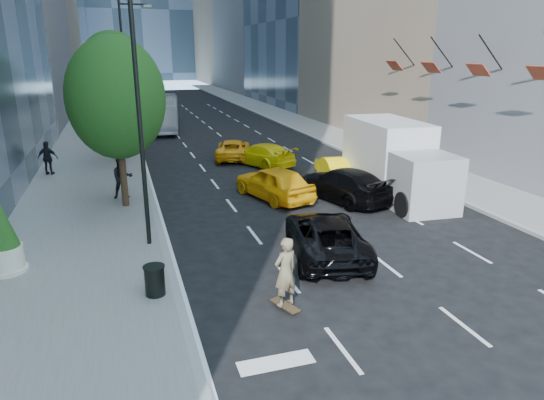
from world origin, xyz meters
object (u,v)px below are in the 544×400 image
object	(u,v)px
black_sedan_mercedes	(343,184)
city_bus	(164,113)
planter_shrub	(2,235)
skateboarder	(285,277)
box_truck	(396,159)
black_sedan_lincoln	(326,235)
trash_can	(155,281)

from	to	relation	value
black_sedan_mercedes	city_bus	size ratio (longest dim) A/B	0.51
black_sedan_mercedes	planter_shrub	world-z (taller)	planter_shrub
skateboarder	black_sedan_mercedes	size ratio (longest dim) A/B	0.37
box_truck	black_sedan_mercedes	bearing A→B (deg)	-174.94
black_sedan_mercedes	box_truck	bearing A→B (deg)	165.15
skateboarder	box_truck	distance (m)	12.73
black_sedan_lincoln	box_truck	size ratio (longest dim) A/B	0.68
skateboarder	planter_shrub	world-z (taller)	planter_shrub
skateboarder	city_bus	size ratio (longest dim) A/B	0.19
city_bus	box_truck	bearing A→B (deg)	-63.37
black_sedan_lincoln	planter_shrub	bearing A→B (deg)	4.04
box_truck	city_bus	bearing A→B (deg)	113.23
skateboarder	black_sedan_mercedes	distance (m)	10.85
trash_can	planter_shrub	xyz separation A→B (m)	(-4.40, 3.01, 0.81)
black_sedan_mercedes	planter_shrub	size ratio (longest dim) A/B	2.09
trash_can	black_sedan_mercedes	bearing A→B (deg)	37.88
black_sedan_mercedes	planter_shrub	bearing A→B (deg)	1.17
skateboarder	black_sedan_mercedes	bearing A→B (deg)	-144.54
black_sedan_mercedes	box_truck	size ratio (longest dim) A/B	0.71
black_sedan_lincoln	black_sedan_mercedes	xyz separation A→B (m)	(3.44, 5.86, 0.06)
city_bus	box_truck	world-z (taller)	box_truck
box_truck	planter_shrub	distance (m)	17.25
skateboarder	planter_shrub	size ratio (longest dim) A/B	0.77
skateboarder	trash_can	world-z (taller)	skateboarder
trash_can	city_bus	bearing A→B (deg)	84.02
black_sedan_lincoln	planter_shrub	xyz separation A→B (m)	(-10.39, 1.53, 0.66)
skateboarder	black_sedan_mercedes	world-z (taller)	skateboarder
city_bus	black_sedan_lincoln	bearing A→B (deg)	-78.11
skateboarder	trash_can	size ratio (longest dim) A/B	2.32
box_truck	trash_can	size ratio (longest dim) A/B	8.92
skateboarder	black_sedan_lincoln	xyz separation A→B (m)	(2.59, 3.15, -0.27)
city_bus	planter_shrub	distance (m)	30.45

